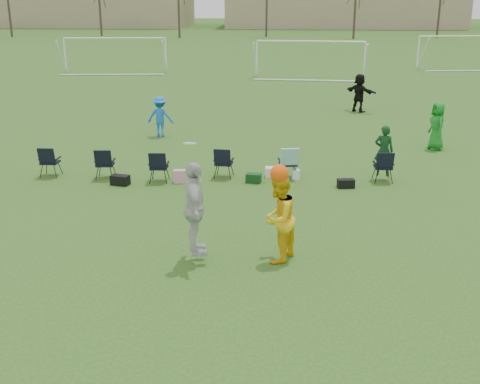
# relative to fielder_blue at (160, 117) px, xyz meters

# --- Properties ---
(ground) EXTENTS (260.00, 260.00, 0.00)m
(ground) POSITION_rel_fielder_blue_xyz_m (2.76, -13.67, -0.81)
(ground) COLOR #28561A
(ground) RESTS_ON ground
(fielder_blue) EXTENTS (1.09, 0.68, 1.62)m
(fielder_blue) POSITION_rel_fielder_blue_xyz_m (0.00, 0.00, 0.00)
(fielder_blue) COLOR blue
(fielder_blue) RESTS_ON ground
(fielder_green_far) EXTENTS (0.70, 0.95, 1.76)m
(fielder_green_far) POSITION_rel_fielder_blue_xyz_m (10.55, -1.42, 0.07)
(fielder_green_far) COLOR #167F21
(fielder_green_far) RESTS_ON ground
(fielder_black) EXTENTS (1.60, 1.58, 1.84)m
(fielder_black) POSITION_rel_fielder_blue_xyz_m (8.59, 5.86, 0.11)
(fielder_black) COLOR black
(fielder_black) RESTS_ON ground
(center_contest) EXTENTS (2.65, 1.46, 2.69)m
(center_contest) POSITION_rel_fielder_blue_xyz_m (4.00, -11.66, 0.30)
(center_contest) COLOR silver
(center_contest) RESTS_ON ground
(sideline_setup) EXTENTS (11.02, 1.65, 1.73)m
(sideline_setup) POSITION_rel_fielder_blue_xyz_m (3.19, -5.66, -0.30)
(sideline_setup) COLOR #0F3719
(sideline_setup) RESTS_ON ground
(goal_left) EXTENTS (7.39, 0.76, 2.46)m
(goal_left) POSITION_rel_fielder_blue_xyz_m (-7.24, 20.33, 1.11)
(goal_left) COLOR white
(goal_left) RESTS_ON ground
(goal_mid) EXTENTS (7.40, 0.63, 2.46)m
(goal_mid) POSITION_rel_fielder_blue_xyz_m (6.76, 18.33, 1.11)
(goal_mid) COLOR white
(goal_mid) RESTS_ON ground
(goal_right) EXTENTS (7.35, 1.14, 2.46)m
(goal_right) POSITION_rel_fielder_blue_xyz_m (18.76, 24.33, 1.11)
(goal_right) COLOR white
(goal_right) RESTS_ON ground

